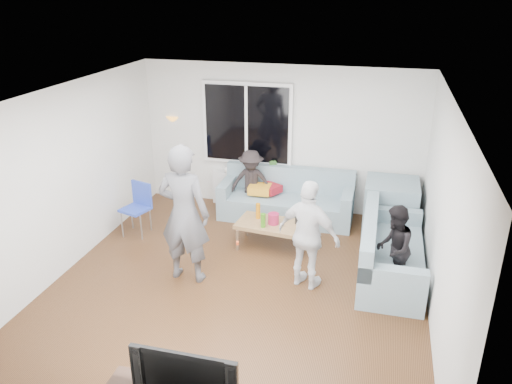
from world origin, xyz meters
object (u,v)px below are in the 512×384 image
(sofa_right_section, at_px, (393,248))
(player_right, at_px, (309,235))
(spectator_right, at_px, (394,249))
(television, at_px, (188,372))
(sofa_back_section, at_px, (286,196))
(side_chair, at_px, (135,210))
(player_left, at_px, (184,214))
(spectator_back, at_px, (251,183))
(floor_lamp, at_px, (177,156))
(coffee_table, at_px, (273,235))

(sofa_right_section, relative_size, player_right, 1.31)
(player_right, xyz_separation_m, spectator_right, (1.11, 0.22, -0.16))
(player_right, height_order, television, player_right)
(sofa_right_section, bearing_deg, sofa_back_section, 50.85)
(side_chair, relative_size, player_left, 0.44)
(sofa_right_section, xyz_separation_m, spectator_back, (-2.45, 1.50, 0.17))
(side_chair, xyz_separation_m, player_left, (1.31, -1.05, 0.55))
(sofa_right_section, relative_size, floor_lamp, 1.28)
(sofa_right_section, distance_m, coffee_table, 1.86)
(coffee_table, distance_m, spectator_back, 1.34)
(floor_lamp, xyz_separation_m, player_left, (1.31, -2.84, 0.20))
(sofa_back_section, xyz_separation_m, side_chair, (-2.26, -1.21, 0.01))
(player_right, bearing_deg, sofa_back_section, -51.15)
(sofa_back_section, height_order, coffee_table, sofa_back_section)
(floor_lamp, distance_m, player_right, 3.96)
(spectator_back, bearing_deg, player_right, -65.18)
(floor_lamp, xyz_separation_m, spectator_back, (1.62, -0.55, -0.19))
(floor_lamp, bearing_deg, coffee_table, -36.14)
(player_left, bearing_deg, side_chair, -36.48)
(side_chair, distance_m, floor_lamp, 1.82)
(floor_lamp, relative_size, player_left, 0.80)
(sofa_back_section, distance_m, player_right, 2.19)
(television, bearing_deg, floor_lamp, 113.60)
(player_left, bearing_deg, sofa_right_section, -161.71)
(floor_lamp, bearing_deg, television, -66.40)
(floor_lamp, bearing_deg, player_left, -65.30)
(spectator_back, height_order, television, spectator_back)
(sofa_right_section, xyz_separation_m, spectator_right, (0.00, -0.35, 0.17))
(sofa_back_section, bearing_deg, player_left, -112.97)
(sofa_back_section, distance_m, spectator_right, 2.57)
(player_right, distance_m, spectator_right, 1.14)
(side_chair, distance_m, television, 4.27)
(sofa_back_section, relative_size, side_chair, 2.67)
(spectator_right, bearing_deg, coffee_table, -109.27)
(spectator_right, bearing_deg, player_right, -75.30)
(spectator_back, bearing_deg, player_left, -105.92)
(player_left, distance_m, player_right, 1.69)
(spectator_back, bearing_deg, television, -89.59)
(player_right, bearing_deg, television, 96.97)
(coffee_table, bearing_deg, player_left, -128.94)
(sofa_right_section, bearing_deg, spectator_back, 58.50)
(player_right, height_order, spectator_back, player_right)
(sofa_right_section, bearing_deg, player_right, 117.57)
(side_chair, relative_size, television, 0.90)
(coffee_table, distance_m, player_left, 1.71)
(sofa_back_section, distance_m, coffee_table, 1.10)
(spectator_right, xyz_separation_m, spectator_back, (-2.45, 1.85, -0.01))
(sofa_right_section, bearing_deg, coffee_table, 77.64)
(coffee_table, distance_m, spectator_right, 2.00)
(player_left, relative_size, player_right, 1.28)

